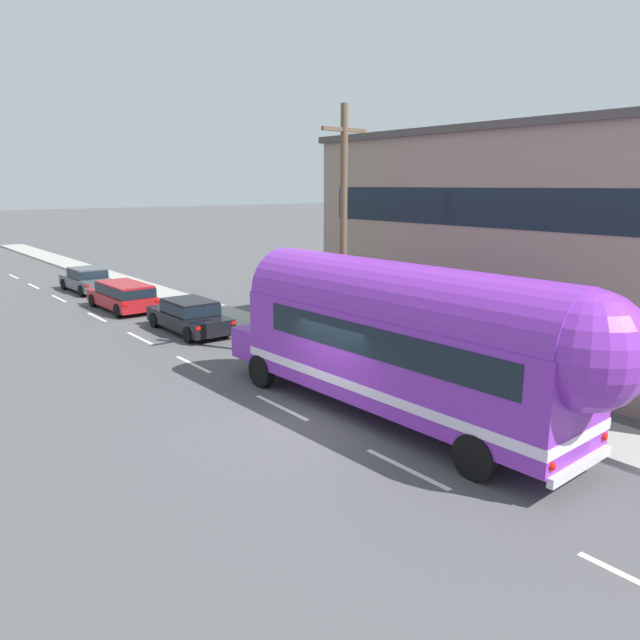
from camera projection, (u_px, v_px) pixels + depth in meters
name	position (u px, v px, depth m)	size (l,w,h in m)	color
ground_plane	(314.00, 423.00, 15.45)	(300.00, 300.00, 0.00)	#4C4C4F
lane_markings	(182.00, 323.00, 26.71)	(3.76, 80.00, 0.01)	silver
sidewalk_slab	(256.00, 325.00, 25.91)	(2.10, 90.00, 0.15)	#9E9B93
roadside_building	(572.00, 244.00, 21.57)	(10.08, 16.54, 7.84)	gray
utility_pole	(343.00, 233.00, 19.81)	(1.80, 0.24, 8.50)	brown
painted_bus	(410.00, 337.00, 14.91)	(2.84, 12.24, 4.12)	purple
car_lead	(189.00, 315.00, 24.88)	(1.93, 4.73, 1.37)	black
car_second	(123.00, 294.00, 29.17)	(1.98, 4.74, 1.37)	#A5191E
car_third	(87.00, 279.00, 34.41)	(2.00, 4.46, 1.37)	#474C51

